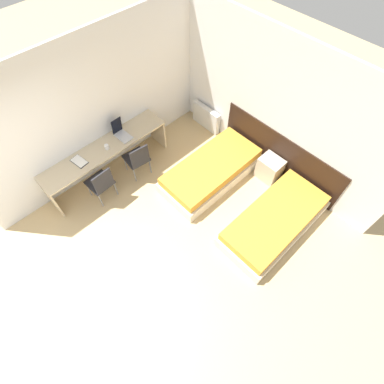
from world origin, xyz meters
TOP-DOWN VIEW (x-y plane):
  - ground_plane at (0.00, 0.00)m, footprint 20.00×20.00m
  - wall_back at (0.00, 4.14)m, footprint 5.00×0.05m
  - wall_left at (-2.03, 2.06)m, footprint 0.05×5.11m
  - headboard_panel at (0.51, 4.10)m, footprint 2.63×0.03m
  - bed_near_window at (-0.27, 3.04)m, footprint 0.97×2.05m
  - bed_near_door at (1.28, 3.04)m, footprint 0.97×2.05m
  - nightstand at (0.51, 3.89)m, footprint 0.44×0.36m
  - radiator at (-1.38, 4.02)m, footprint 0.73×0.12m
  - desk at (-1.73, 1.67)m, footprint 0.54×2.52m
  - chair_near_laptop at (-1.33, 2.08)m, footprint 0.46×0.46m
  - chair_near_notebook at (-1.33, 1.25)m, footprint 0.44×0.44m
  - laptop at (-1.76, 2.10)m, footprint 0.35×0.23m
  - open_notebook at (-1.76, 1.17)m, footprint 0.33×0.22m
  - mug at (-1.68, 1.71)m, footprint 0.08×0.08m

SIDE VIEW (x-z plane):
  - ground_plane at x=0.00m, z-range 0.00..0.00m
  - bed_near_window at x=-0.27m, z-range -0.01..0.42m
  - bed_near_door at x=1.28m, z-range -0.01..0.42m
  - nightstand at x=0.51m, z-range 0.00..0.50m
  - radiator at x=-1.38m, z-range 0.00..0.52m
  - chair_near_laptop at x=-1.33m, z-range 0.05..0.89m
  - chair_near_notebook at x=-1.33m, z-range 0.05..0.89m
  - headboard_panel at x=0.51m, z-range 0.00..0.96m
  - desk at x=-1.73m, z-range 0.23..0.98m
  - open_notebook at x=-1.76m, z-range 0.75..0.77m
  - mug at x=-1.68m, z-range 0.75..0.84m
  - laptop at x=-1.76m, z-range 0.65..1.00m
  - wall_back at x=0.00m, z-range 0.00..2.70m
  - wall_left at x=-2.03m, z-range 0.00..2.70m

